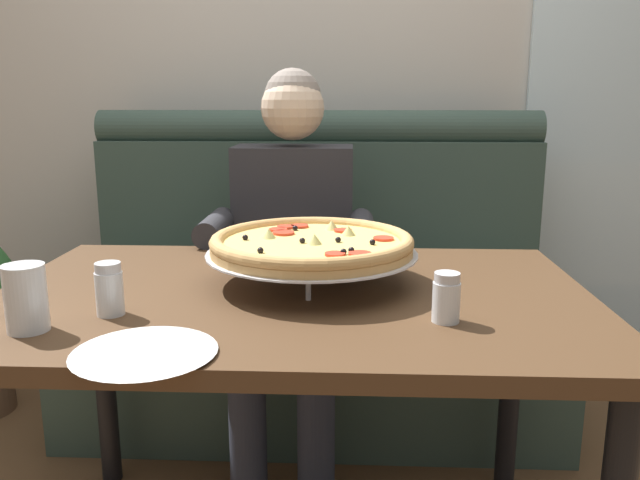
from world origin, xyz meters
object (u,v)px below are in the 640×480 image
shaker_parmesan (446,301)px  shaker_oregano (110,293)px  shaker_pepper_flakes (16,292)px  plate_near_left (144,349)px  drinking_glass (26,302)px  pizza (312,245)px  patio_chair (556,219)px  diner_main (291,243)px  dining_table (293,326)px  booth_bench (314,307)px

shaker_parmesan → shaker_oregano: size_ratio=0.91×
shaker_pepper_flakes → plate_near_left: shaker_pepper_flakes is taller
drinking_glass → plate_near_left: bearing=-22.4°
pizza → shaker_pepper_flakes: pizza is taller
patio_chair → shaker_parmesan: bearing=-112.4°
pizza → diner_main: bearing=100.1°
shaker_parmesan → patio_chair: 2.51m
dining_table → pizza: (0.04, 0.07, 0.18)m
dining_table → diner_main: bearing=95.4°
booth_bench → shaker_pepper_flakes: (-0.56, -1.08, 0.39)m
diner_main → drinking_glass: (-0.42, -0.92, 0.09)m
diner_main → pizza: diner_main is taller
shaker_pepper_flakes → drinking_glass: drinking_glass is taller
shaker_parmesan → patio_chair: (0.95, 2.30, -0.26)m
dining_table → patio_chair: (1.27, 2.12, -0.14)m
dining_table → shaker_oregano: 0.42m
pizza → plate_near_left: 0.53m
diner_main → shaker_oregano: (-0.30, -0.82, 0.08)m
shaker_oregano → drinking_glass: size_ratio=0.85×
shaker_pepper_flakes → shaker_oregano: shaker_oregano is taller
patio_chair → shaker_pepper_flakes: bearing=-128.6°
booth_bench → drinking_glass: bearing=-112.1°
shaker_pepper_flakes → drinking_glass: (0.07, -0.10, 0.01)m
shaker_parmesan → patio_chair: size_ratio=0.12×
dining_table → shaker_parmesan: shaker_parmesan is taller
shaker_pepper_flakes → patio_chair: 2.94m
dining_table → plate_near_left: bearing=-120.2°
drinking_glass → shaker_pepper_flakes: bearing=126.2°
shaker_pepper_flakes → booth_bench: bearing=62.8°
drinking_glass → shaker_parmesan: bearing=6.3°
diner_main → shaker_parmesan: bearing=-65.2°
drinking_glass → dining_table: bearing=29.8°
diner_main → patio_chair: 1.99m
dining_table → patio_chair: patio_chair is taller
booth_bench → patio_chair: size_ratio=2.05×
shaker_oregano → plate_near_left: 0.25m
booth_bench → plate_near_left: bearing=-99.8°
dining_table → shaker_parmesan: (0.32, -0.19, 0.13)m
booth_bench → diner_main: (-0.06, -0.27, 0.31)m
booth_bench → pizza: (0.04, -0.84, 0.44)m
booth_bench → dining_table: 0.95m
diner_main → plate_near_left: size_ratio=5.03×
plate_near_left → shaker_oregano: bearing=123.4°
diner_main → shaker_pepper_flakes: (-0.50, -0.82, 0.08)m
shaker_oregano → shaker_parmesan: bearing=-0.8°
diner_main → plate_near_left: bearing=-99.0°
shaker_oregano → patio_chair: bearing=54.6°
shaker_parmesan → plate_near_left: (-0.55, -0.20, -0.03)m
pizza → patio_chair: 2.41m
shaker_pepper_flakes → plate_near_left: size_ratio=0.41×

